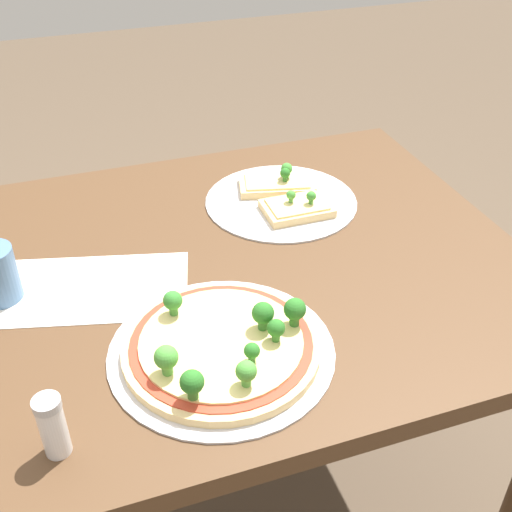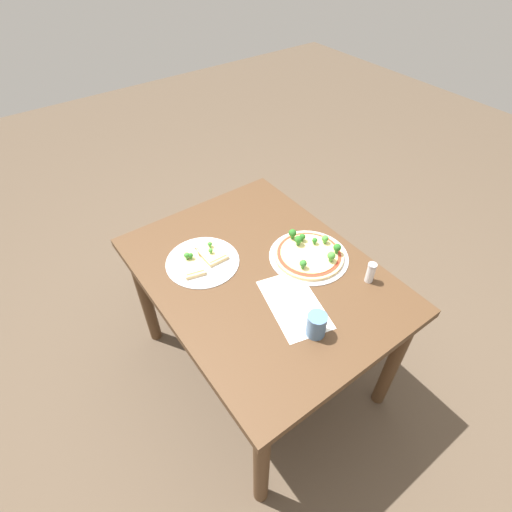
{
  "view_description": "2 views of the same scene",
  "coord_description": "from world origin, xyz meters",
  "px_view_note": "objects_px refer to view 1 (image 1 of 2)",
  "views": [
    {
      "loc": [
        0.22,
        0.88,
        1.37
      ],
      "look_at": [
        -0.07,
        0.03,
        0.73
      ],
      "focal_mm": 45.0,
      "sensor_mm": 36.0,
      "label": 1
    },
    {
      "loc": [
        0.89,
        -0.68,
        1.88
      ],
      "look_at": [
        -0.07,
        0.03,
        0.73
      ],
      "focal_mm": 28.0,
      "sensor_mm": 36.0,
      "label": 2
    }
  ],
  "objects_px": {
    "pizza_tray_whole": "(222,346)",
    "condiment_shaker": "(53,426)",
    "pizza_tray_slice": "(284,197)",
    "dining_table": "(214,308)"
  },
  "relations": [
    {
      "from": "dining_table",
      "to": "pizza_tray_slice",
      "type": "xyz_separation_m",
      "value": [
        -0.2,
        -0.16,
        0.11
      ]
    },
    {
      "from": "pizza_tray_whole",
      "to": "pizza_tray_slice",
      "type": "height_order",
      "value": "pizza_tray_whole"
    },
    {
      "from": "dining_table",
      "to": "pizza_tray_slice",
      "type": "distance_m",
      "value": 0.28
    },
    {
      "from": "pizza_tray_slice",
      "to": "condiment_shaker",
      "type": "xyz_separation_m",
      "value": [
        0.49,
        0.48,
        0.04
      ]
    },
    {
      "from": "dining_table",
      "to": "condiment_shaker",
      "type": "xyz_separation_m",
      "value": [
        0.29,
        0.32,
        0.14
      ]
    },
    {
      "from": "pizza_tray_slice",
      "to": "condiment_shaker",
      "type": "height_order",
      "value": "condiment_shaker"
    },
    {
      "from": "pizza_tray_whole",
      "to": "condiment_shaker",
      "type": "relative_size",
      "value": 3.67
    },
    {
      "from": "pizza_tray_slice",
      "to": "condiment_shaker",
      "type": "relative_size",
      "value": 3.36
    },
    {
      "from": "pizza_tray_whole",
      "to": "pizza_tray_slice",
      "type": "relative_size",
      "value": 1.09
    },
    {
      "from": "pizza_tray_whole",
      "to": "condiment_shaker",
      "type": "height_order",
      "value": "condiment_shaker"
    }
  ]
}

